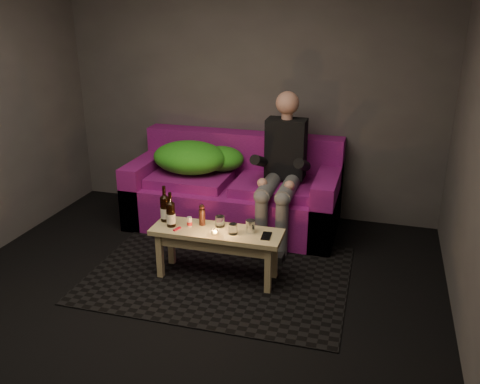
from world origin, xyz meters
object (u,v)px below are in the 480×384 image
(sofa, at_px, (235,194))
(person, at_px, (282,166))
(coffee_table, at_px, (217,239))
(beer_bottle_a, at_px, (165,208))
(beer_bottle_b, at_px, (171,214))
(steel_cup, at_px, (250,226))

(sofa, bearing_deg, person, -18.30)
(coffee_table, distance_m, beer_bottle_a, 0.52)
(sofa, xyz_separation_m, person, (0.52, -0.17, 0.40))
(sofa, height_order, coffee_table, sofa)
(person, height_order, beer_bottle_b, person)
(person, distance_m, beer_bottle_b, 1.23)
(coffee_table, xyz_separation_m, steel_cup, (0.28, 0.04, 0.13))
(beer_bottle_a, bearing_deg, coffee_table, -6.44)
(beer_bottle_a, bearing_deg, sofa, 74.56)
(beer_bottle_a, height_order, beer_bottle_b, beer_bottle_a)
(person, bearing_deg, beer_bottle_a, -132.24)
(coffee_table, relative_size, steel_cup, 10.35)
(sofa, xyz_separation_m, beer_bottle_b, (-0.20, -1.15, 0.22))
(coffee_table, xyz_separation_m, beer_bottle_a, (-0.48, 0.05, 0.19))
(sofa, height_order, beer_bottle_a, sofa)
(coffee_table, distance_m, steel_cup, 0.31)
(coffee_table, bearing_deg, person, 70.48)
(beer_bottle_b, bearing_deg, coffee_table, 4.79)
(beer_bottle_a, bearing_deg, person, 47.76)
(person, relative_size, beer_bottle_b, 4.72)
(coffee_table, relative_size, beer_bottle_a, 3.47)
(sofa, xyz_separation_m, coffee_table, (0.18, -1.12, 0.03))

